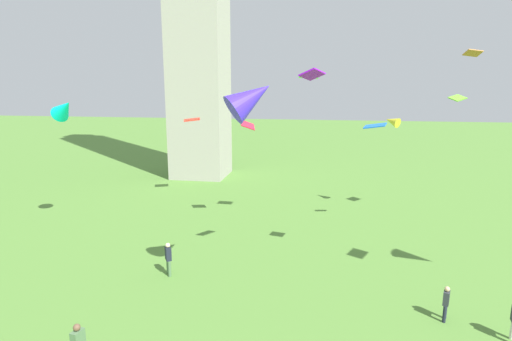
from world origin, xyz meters
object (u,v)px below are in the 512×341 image
kite_flying_5 (309,78)px  kite_flying_0 (192,120)px  kite_flying_7 (64,108)px  kite_flying_9 (248,125)px  person_0 (446,301)px  person_2 (168,257)px  kite_flying_11 (375,126)px  kite_flying_1 (392,121)px  kite_flying_6 (458,98)px  kite_flying_2 (312,74)px  kite_flying_8 (473,53)px  kite_flying_4 (251,98)px

kite_flying_5 → kite_flying_0: bearing=-34.1°
kite_flying_7 → kite_flying_9: (11.75, 2.95, -1.18)m
person_0 → kite_flying_5: (-6.61, 9.83, 9.67)m
kite_flying_5 → kite_flying_9: size_ratio=1.15×
person_2 → kite_flying_11: bearing=69.2°
kite_flying_0 → kite_flying_7: size_ratio=0.69×
kite_flying_1 → kite_flying_6: bearing=111.9°
kite_flying_0 → kite_flying_2: bearing=-71.6°
kite_flying_0 → kite_flying_9: (6.19, -6.59, 0.26)m
kite_flying_2 → kite_flying_8: bearing=148.5°
kite_flying_0 → kite_flying_11: (13.99, -12.48, 0.90)m
kite_flying_5 → kite_flying_7: 16.18m
kite_flying_11 → kite_flying_0: bearing=154.6°
kite_flying_9 → kite_flying_1: bearing=-3.0°
person_0 → kite_flying_8: size_ratio=1.56×
kite_flying_0 → kite_flying_6: size_ratio=1.17×
kite_flying_6 → kite_flying_8: kite_flying_8 is taller
person_2 → kite_flying_1: (13.13, 13.15, 6.36)m
kite_flying_8 → kite_flying_0: bearing=-39.7°
kite_flying_4 → kite_flying_1: bearing=-55.3°
kite_flying_0 → kite_flying_9: kite_flying_9 is taller
kite_flying_6 → kite_flying_2: bearing=-170.8°
kite_flying_0 → kite_flying_11: size_ratio=1.31×
kite_flying_5 → kite_flying_11: 7.02m
person_2 → kite_flying_5: bearing=105.1°
kite_flying_11 → kite_flying_2: bearing=-129.7°
kite_flying_6 → kite_flying_7: kite_flying_7 is taller
person_0 → kite_flying_4: bearing=-69.1°
kite_flying_7 → kite_flying_2: bearing=-77.8°
kite_flying_1 → person_0: bearing=44.4°
kite_flying_7 → kite_flying_11: (19.56, -2.94, -0.54)m
kite_flying_7 → kite_flying_8: kite_flying_8 is taller
kite_flying_9 → person_2: bearing=-138.0°
kite_flying_6 → person_2: bearing=173.7°
kite_flying_4 → kite_flying_7: (-13.90, 7.48, -0.98)m
kite_flying_7 → kite_flying_11: kite_flying_7 is taller
kite_flying_0 → kite_flying_1: kite_flying_1 is taller
kite_flying_5 → kite_flying_6: bearing=-158.8°
kite_flying_5 → kite_flying_7: size_ratio=0.53×
kite_flying_4 → kite_flying_11: 7.41m
kite_flying_7 → kite_flying_9: bearing=-46.4°
person_2 → kite_flying_8: (16.13, 5.96, 10.84)m
person_0 → kite_flying_8: kite_flying_8 is taller
person_0 → kite_flying_0: (-16.90, 16.90, 6.26)m
kite_flying_0 → kite_flying_1: size_ratio=1.15×
kite_flying_9 → kite_flying_8: bearing=-38.3°
kite_flying_8 → kite_flying_4: bearing=21.1°
person_2 → kite_flying_2: kite_flying_2 is taller
kite_flying_5 → kite_flying_7: kite_flying_5 is taller
kite_flying_1 → kite_flying_8: kite_flying_8 is taller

